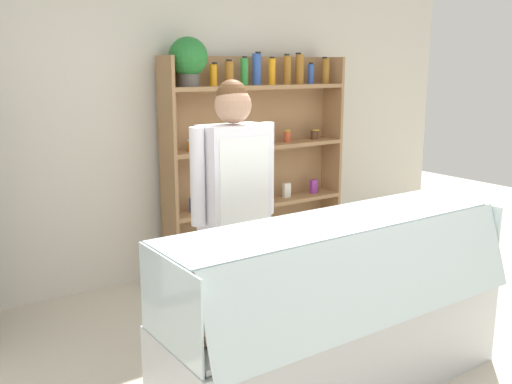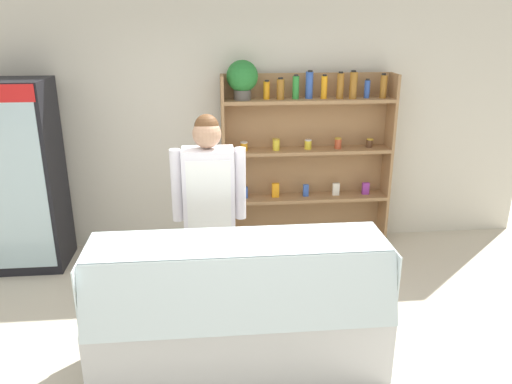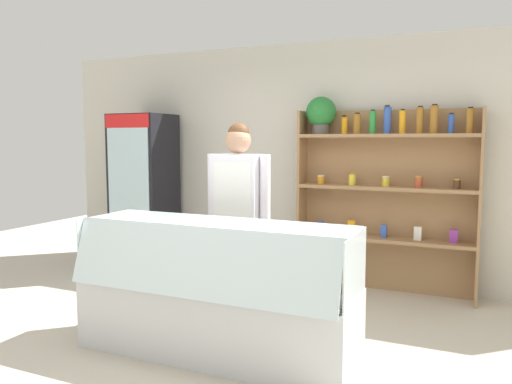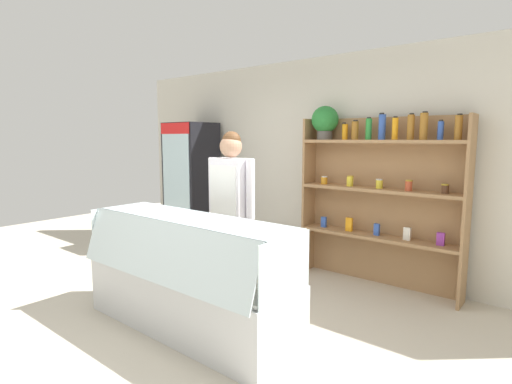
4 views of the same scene
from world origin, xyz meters
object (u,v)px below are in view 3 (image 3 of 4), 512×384
(drinks_fridge, at_px, (144,192))
(shelving_unit, at_px, (375,178))
(shop_clerk, at_px, (238,203))
(deli_display_case, at_px, (215,313))

(drinks_fridge, height_order, shelving_unit, shelving_unit)
(drinks_fridge, xyz_separation_m, shop_clerk, (1.84, -1.10, 0.09))
(deli_display_case, bearing_deg, drinks_fridge, 137.25)
(deli_display_case, bearing_deg, shop_clerk, 103.60)
(shop_clerk, bearing_deg, deli_display_case, -76.40)
(drinks_fridge, bearing_deg, shelving_unit, 4.45)
(shelving_unit, height_order, shop_clerk, shelving_unit)
(drinks_fridge, bearing_deg, shop_clerk, -30.84)
(shelving_unit, xyz_separation_m, shop_clerk, (-0.95, -1.32, -0.16))
(shop_clerk, bearing_deg, shelving_unit, 54.12)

